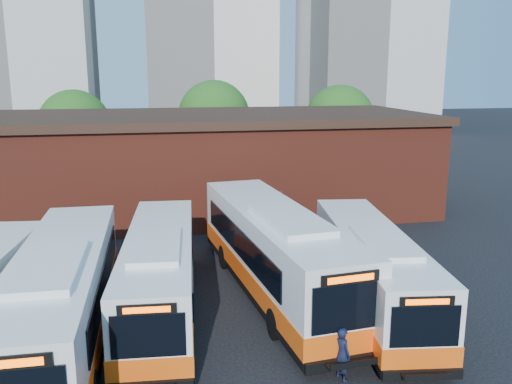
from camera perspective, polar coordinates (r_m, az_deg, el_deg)
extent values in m
plane|color=black|center=(18.41, 2.03, -16.94)|extent=(220.00, 220.00, 0.00)
cylinder|color=black|center=(22.70, -23.12, -10.76)|extent=(0.40, 0.96, 0.94)
cube|color=white|center=(19.23, -19.80, -10.26)|extent=(2.73, 12.53, 2.97)
cube|color=#FB570F|center=(19.57, -19.61, -12.58)|extent=(2.79, 12.58, 0.73)
cube|color=black|center=(19.79, -19.50, -13.96)|extent=(2.77, 12.57, 0.26)
cube|color=black|center=(13.17, -24.55, -16.06)|extent=(1.77, 0.07, 0.33)
cube|color=#FF5905|center=(13.14, -24.59, -16.14)|extent=(1.41, 0.03, 0.19)
cube|color=black|center=(19.78, -23.60, -9.04)|extent=(0.11, 9.76, 1.09)
cube|color=black|center=(19.33, -15.66, -8.93)|extent=(0.11, 9.76, 1.09)
cube|color=white|center=(17.23, -21.00, -7.35)|extent=(1.83, 4.39, 0.23)
cylinder|color=black|center=(22.98, -21.27, -10.17)|extent=(0.34, 1.04, 1.04)
cylinder|color=black|center=(22.64, -15.19, -10.08)|extent=(0.34, 1.04, 1.04)
cube|color=white|center=(21.05, -10.08, -8.15)|extent=(3.25, 11.58, 2.72)
cube|color=#FB570F|center=(21.34, -10.00, -10.12)|extent=(3.30, 11.63, 0.67)
cube|color=black|center=(21.53, -9.95, -11.29)|extent=(3.29, 11.62, 0.24)
cube|color=black|center=(15.70, -11.30, -14.64)|extent=(2.06, 0.21, 1.29)
cube|color=black|center=(15.35, -11.43, -12.02)|extent=(1.62, 0.17, 0.30)
cube|color=#FF5905|center=(15.32, -11.44, -12.07)|extent=(1.28, 0.11, 0.17)
cube|color=black|center=(21.44, -13.38, -7.17)|extent=(0.69, 8.90, 1.00)
cube|color=black|center=(21.28, -6.70, -7.06)|extent=(0.69, 8.90, 1.00)
cube|color=white|center=(19.23, -10.48, -5.59)|extent=(1.94, 4.11, 0.21)
cylinder|color=black|center=(18.70, -13.98, -15.17)|extent=(0.37, 0.97, 0.95)
cylinder|color=black|center=(18.54, -6.98, -15.13)|extent=(0.37, 0.97, 0.95)
cylinder|color=black|center=(24.41, -12.18, -8.34)|extent=(0.37, 0.97, 0.95)
cylinder|color=black|center=(24.29, -6.96, -8.24)|extent=(0.37, 0.97, 0.95)
cube|color=white|center=(22.38, 2.03, -5.98)|extent=(4.25, 13.44, 3.14)
cube|color=#FB570F|center=(22.69, 2.01, -8.15)|extent=(4.31, 13.50, 0.77)
cube|color=black|center=(22.89, 2.00, -9.44)|extent=(4.30, 13.49, 0.28)
cube|color=black|center=(16.58, 9.77, -11.87)|extent=(2.38, 0.33, 1.49)
cube|color=black|center=(16.22, 9.91, -8.94)|extent=(1.87, 0.27, 0.35)
cube|color=#FF5905|center=(16.19, 9.97, -8.99)|extent=(1.48, 0.19, 0.20)
cube|color=black|center=(17.33, 9.65, -17.27)|extent=(2.81, 0.46, 0.35)
cube|color=black|center=(17.08, 10.07, -17.34)|extent=(1.63, 0.59, 0.07)
cube|color=black|center=(16.89, 10.40, -17.41)|extent=(1.59, 0.22, 0.20)
cube|color=black|center=(22.28, -1.83, -5.24)|extent=(1.19, 10.25, 1.16)
cube|color=black|center=(23.17, 5.03, -4.58)|extent=(1.19, 10.25, 1.16)
cube|color=white|center=(20.41, 3.59, -2.90)|extent=(2.41, 4.81, 0.24)
cylinder|color=black|center=(19.25, 2.09, -13.69)|extent=(0.47, 1.13, 1.10)
cylinder|color=black|center=(20.16, 9.10, -12.59)|extent=(0.47, 1.13, 1.10)
cylinder|color=black|center=(25.69, -3.30, -6.82)|extent=(0.47, 1.13, 1.10)
cylinder|color=black|center=(26.38, 2.09, -6.28)|extent=(0.47, 1.13, 1.10)
cube|color=white|center=(21.74, 12.07, -7.63)|extent=(3.81, 11.47, 2.67)
cube|color=#FB570F|center=(22.02, 11.98, -9.52)|extent=(3.87, 11.52, 0.66)
cube|color=black|center=(22.19, 11.92, -10.65)|extent=(3.86, 11.51, 0.23)
cube|color=black|center=(16.70, 17.38, -13.37)|extent=(2.02, 0.32, 1.27)
cube|color=black|center=(16.37, 17.57, -10.92)|extent=(1.59, 0.26, 0.30)
cube|color=#FF5905|center=(16.35, 17.62, -10.97)|extent=(1.26, 0.18, 0.17)
cube|color=black|center=(17.35, 17.11, -17.92)|extent=(2.39, 0.44, 0.30)
cube|color=black|center=(17.13, 17.40, -18.00)|extent=(1.39, 0.53, 0.06)
cube|color=black|center=(16.96, 17.62, -18.09)|extent=(1.35, 0.21, 0.17)
cube|color=black|center=(21.71, 8.71, -6.80)|extent=(1.17, 8.71, 0.98)
cube|color=black|center=(22.34, 14.88, -6.52)|extent=(1.17, 8.71, 0.98)
cube|color=white|center=(20.01, 13.32, -5.15)|extent=(2.12, 4.12, 0.21)
cylinder|color=black|center=(19.12, 11.28, -14.42)|extent=(0.42, 0.97, 0.94)
cylinder|color=black|center=(19.76, 17.55, -13.85)|extent=(0.42, 0.97, 0.94)
cylinder|color=black|center=(24.65, 7.63, -7.97)|extent=(0.42, 0.97, 0.94)
cylinder|color=black|center=(25.14, 12.52, -7.75)|extent=(0.42, 0.97, 0.94)
imported|color=black|center=(17.04, 9.07, -16.49)|extent=(0.61, 0.72, 1.67)
cube|color=maroon|center=(36.30, -4.99, 2.89)|extent=(28.00, 12.00, 6.00)
cube|color=black|center=(35.91, -5.08, 7.85)|extent=(28.60, 12.60, 0.50)
cube|color=black|center=(31.32, 1.71, -2.00)|extent=(1.20, 0.08, 2.40)
cylinder|color=#382314|center=(48.65, -18.28, 2.79)|extent=(0.36, 0.36, 2.70)
sphere|color=#215B19|center=(48.23, -18.55, 6.65)|extent=(6.00, 6.00, 6.00)
cylinder|color=#382314|center=(50.50, -4.36, 3.87)|extent=(0.36, 0.36, 2.95)
sphere|color=#215B19|center=(50.09, -4.43, 7.95)|extent=(6.56, 6.56, 6.56)
cylinder|color=#382314|center=(50.08, 8.67, 3.61)|extent=(0.36, 0.36, 2.81)
sphere|color=#215B19|center=(49.67, 8.80, 7.52)|extent=(6.24, 6.24, 6.24)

